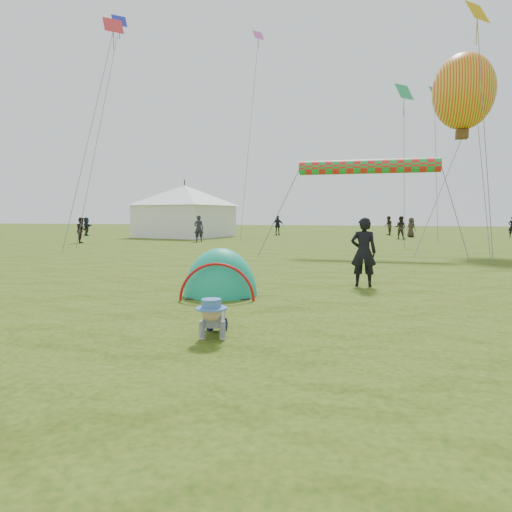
% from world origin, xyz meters
% --- Properties ---
extents(ground, '(140.00, 140.00, 0.00)m').
position_xyz_m(ground, '(0.00, 0.00, 0.00)').
color(ground, '#22400B').
extents(crawling_toddler, '(0.75, 0.93, 0.63)m').
position_xyz_m(crawling_toddler, '(0.00, -0.43, 0.32)').
color(crawling_toddler, black).
rests_on(crawling_toddler, ground).
extents(popup_tent, '(1.92, 1.70, 2.16)m').
position_xyz_m(popup_tent, '(-1.06, 2.90, 0.00)').
color(popup_tent, '#15A57A').
rests_on(popup_tent, ground).
extents(standing_adult, '(0.66, 0.45, 1.76)m').
position_xyz_m(standing_adult, '(2.03, 5.10, 0.88)').
color(standing_adult, black).
rests_on(standing_adult, ground).
extents(event_marquee, '(7.74, 7.74, 4.48)m').
position_xyz_m(event_marquee, '(-12.75, 27.69, 2.24)').
color(event_marquee, white).
rests_on(event_marquee, ground).
extents(crowd_person_0, '(0.71, 0.52, 1.76)m').
position_xyz_m(crowd_person_0, '(-9.25, 21.96, 0.88)').
color(crowd_person_0, '#23212C').
rests_on(crowd_person_0, ground).
extents(crowd_person_1, '(0.76, 0.91, 1.69)m').
position_xyz_m(crowd_person_1, '(3.35, 35.33, 0.85)').
color(crowd_person_1, '#392F21').
rests_on(crowd_person_1, ground).
extents(crowd_person_5, '(0.83, 1.55, 1.59)m').
position_xyz_m(crowd_person_5, '(-21.66, 27.27, 0.80)').
color(crowd_person_5, '#18222D').
rests_on(crowd_person_5, ground).
extents(crowd_person_7, '(0.98, 1.02, 1.65)m').
position_xyz_m(crowd_person_7, '(-15.92, 18.60, 0.82)').
color(crowd_person_7, black).
rests_on(crowd_person_7, ground).
extents(crowd_person_8, '(1.05, 0.44, 1.79)m').
position_xyz_m(crowd_person_8, '(-16.15, 27.24, 0.89)').
color(crowd_person_8, '#223239').
rests_on(crowd_person_8, ground).
extents(crowd_person_10, '(0.91, 0.89, 1.58)m').
position_xyz_m(crowd_person_10, '(5.04, 31.98, 0.79)').
color(crowd_person_10, '#302821').
rests_on(crowd_person_10, ground).
extents(crowd_person_12, '(0.62, 0.42, 1.68)m').
position_xyz_m(crowd_person_12, '(12.87, 33.83, 0.84)').
color(crowd_person_12, black).
rests_on(crowd_person_12, ground).
extents(crowd_person_13, '(0.99, 0.87, 1.71)m').
position_xyz_m(crowd_person_13, '(4.05, 28.55, 0.85)').
color(crowd_person_13, '#2D2621').
rests_on(crowd_person_13, ground).
extents(crowd_person_14, '(1.02, 0.42, 1.73)m').
position_xyz_m(crowd_person_14, '(-6.08, 32.64, 0.87)').
color(crowd_person_14, black).
rests_on(crowd_person_14, ground).
extents(balloon_kite, '(2.99, 2.99, 4.18)m').
position_xyz_m(balloon_kite, '(6.37, 18.40, 7.70)').
color(balloon_kite, '#CCDA15').
extents(rainbow_tube_kite, '(6.12, 0.64, 0.64)m').
position_xyz_m(rainbow_tube_kite, '(1.90, 14.46, 3.96)').
color(rainbow_tube_kite, red).
extents(diamond_kite_0, '(0.80, 0.80, 0.66)m').
position_xyz_m(diamond_kite_0, '(7.15, 19.89, 8.52)').
color(diamond_kite_0, red).
extents(diamond_kite_3, '(1.26, 1.26, 1.03)m').
position_xyz_m(diamond_kite_3, '(3.84, 24.48, 9.61)').
color(diamond_kite_3, '#24A45E').
extents(diamond_kite_4, '(0.95, 0.95, 0.77)m').
position_xyz_m(diamond_kite_4, '(-13.46, 19.65, 13.85)').
color(diamond_kite_4, '#232DBE').
extents(diamond_kite_5, '(0.87, 0.87, 0.71)m').
position_xyz_m(diamond_kite_5, '(-6.85, 28.72, 15.66)').
color(diamond_kite_5, '#EF61C4').
extents(diamond_kite_6, '(1.11, 1.11, 0.91)m').
position_xyz_m(diamond_kite_6, '(-12.13, 16.78, 12.33)').
color(diamond_kite_6, red).
extents(diamond_kite_7, '(1.22, 1.22, 1.00)m').
position_xyz_m(diamond_kite_7, '(6.52, 16.54, 10.95)').
color(diamond_kite_7, '#D39F03').
extents(diamond_kite_9, '(0.86, 0.86, 0.70)m').
position_xyz_m(diamond_kite_9, '(6.18, 29.49, 10.76)').
color(diamond_kite_9, green).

